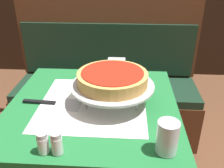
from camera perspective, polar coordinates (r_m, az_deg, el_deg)
name	(u,v)px	position (r m, az deg, el deg)	size (l,w,h in m)	color
dining_table_front	(94,120)	(1.23, -4.24, -8.16)	(0.79, 0.79, 0.74)	#1E6B33
dining_table_rear	(115,35)	(2.65, 0.74, 11.06)	(0.74, 0.74, 0.74)	#1E6B33
booth_bench	(107,96)	(2.07, -1.23, -2.87)	(1.44, 0.48, 1.11)	brown
pizza_pan_stand	(112,86)	(1.14, 0.10, -0.48)	(0.38, 0.38, 0.10)	#ADADB2
deep_dish_pizza	(112,78)	(1.12, 0.10, 1.36)	(0.32, 0.32, 0.06)	tan
pizza_server	(55,103)	(1.19, -12.85, -4.36)	(0.28, 0.11, 0.01)	#BCBCC1
water_glass_near	(167,137)	(0.89, 12.54, -11.80)	(0.08, 0.08, 0.12)	silver
salt_shaker	(43,143)	(0.92, -15.52, -12.84)	(0.04, 0.04, 0.08)	silver
pepper_shaker	(57,143)	(0.90, -12.54, -13.07)	(0.04, 0.04, 0.08)	silver
napkin_holder	(117,66)	(1.46, 1.05, 4.12)	(0.10, 0.05, 0.09)	#B2B2B7
condiment_caddy	(116,20)	(2.66, 0.98, 14.52)	(0.13, 0.13, 0.18)	black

